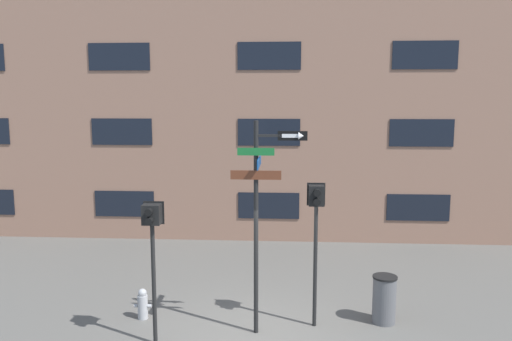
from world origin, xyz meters
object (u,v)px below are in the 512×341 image
Objects in this scene: street_sign_pole at (260,207)px; pedestrian_signal_right at (316,216)px; trash_bin at (384,299)px; fire_hydrant at (143,304)px; pedestrian_signal_left at (152,234)px.

street_sign_pole reaches higher than pedestrian_signal_right.
fire_hydrant is at bearing -178.47° from trash_bin.
pedestrian_signal_left is (-1.97, -0.58, -0.42)m from street_sign_pole.
trash_bin reaches higher than fire_hydrant.
pedestrian_signal_left is at bearing -62.75° from fire_hydrant.
fire_hydrant is (-0.56, 1.08, -1.83)m from pedestrian_signal_left.
street_sign_pole is 6.40× the size of fire_hydrant.
pedestrian_signal_right is 2.95× the size of trash_bin.
street_sign_pole is at bearing -160.94° from pedestrian_signal_right.
street_sign_pole reaches higher than pedestrian_signal_left.
pedestrian_signal_right is at bearing -1.80° from fire_hydrant.
street_sign_pole is 1.19m from pedestrian_signal_right.
fire_hydrant is (-2.52, 0.49, -2.25)m from street_sign_pole.
pedestrian_signal_left reaches higher than trash_bin.
pedestrian_signal_left is at bearing -164.97° from trash_bin.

